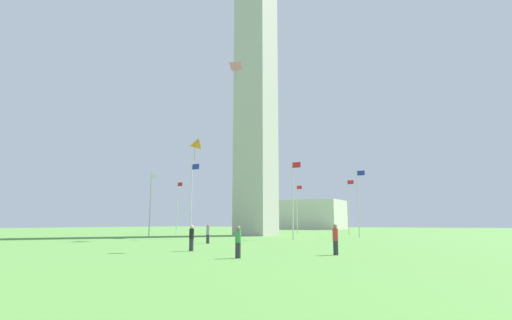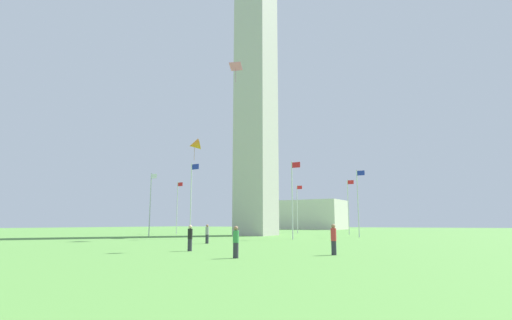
{
  "view_description": "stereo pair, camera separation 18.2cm",
  "coord_description": "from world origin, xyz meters",
  "px_view_note": "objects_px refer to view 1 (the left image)",
  "views": [
    {
      "loc": [
        29.43,
        -52.23,
        1.81
      ],
      "look_at": [
        0.0,
        0.0,
        11.52
      ],
      "focal_mm": 27.48,
      "sensor_mm": 36.0,
      "label": 1
    },
    {
      "loc": [
        29.59,
        -52.14,
        1.81
      ],
      "look_at": [
        0.0,
        0.0,
        11.52
      ],
      "focal_mm": 27.48,
      "sensor_mm": 36.0,
      "label": 2
    }
  ],
  "objects_px": {
    "flagpole_e": "(297,207)",
    "kite_pink_diamond": "(236,67)",
    "flagpole_n": "(358,200)",
    "obelisk_monument": "(256,85)",
    "person_black_shirt": "(192,238)",
    "flagpole_se": "(234,207)",
    "person_green_shirt": "(238,242)",
    "flagpole_sw": "(151,202)",
    "distant_building": "(310,215)",
    "flagpole_nw": "(293,196)",
    "flagpole_s": "(177,205)",
    "person_gray_shirt": "(208,234)",
    "flagpole_w": "(192,197)",
    "person_red_shirt": "(335,240)",
    "flagpole_ne": "(348,204)",
    "kite_orange_delta": "(195,145)"
  },
  "relations": [
    {
      "from": "flagpole_n",
      "to": "person_black_shirt",
      "type": "height_order",
      "value": "flagpole_n"
    },
    {
      "from": "flagpole_se",
      "to": "person_green_shirt",
      "type": "height_order",
      "value": "flagpole_se"
    },
    {
      "from": "flagpole_e",
      "to": "flagpole_s",
      "type": "relative_size",
      "value": 1.0
    },
    {
      "from": "flagpole_n",
      "to": "obelisk_monument",
      "type": "bearing_deg",
      "value": 180.0
    },
    {
      "from": "obelisk_monument",
      "to": "person_green_shirt",
      "type": "bearing_deg",
      "value": -61.99
    },
    {
      "from": "flagpole_n",
      "to": "person_green_shirt",
      "type": "distance_m",
      "value": 34.7
    },
    {
      "from": "flagpole_ne",
      "to": "flagpole_sw",
      "type": "relative_size",
      "value": 1.0
    },
    {
      "from": "flagpole_se",
      "to": "person_green_shirt",
      "type": "relative_size",
      "value": 5.34
    },
    {
      "from": "person_black_shirt",
      "to": "flagpole_sw",
      "type": "bearing_deg",
      "value": -0.61
    },
    {
      "from": "flagpole_e",
      "to": "kite_orange_delta",
      "type": "xyz_separation_m",
      "value": [
        -3.01,
        -27.1,
        7.33
      ]
    },
    {
      "from": "flagpole_e",
      "to": "distant_building",
      "type": "xyz_separation_m",
      "value": [
        -15.44,
        45.24,
        -0.53
      ]
    },
    {
      "from": "kite_pink_diamond",
      "to": "flagpole_w",
      "type": "bearing_deg",
      "value": -144.22
    },
    {
      "from": "flagpole_n",
      "to": "flagpole_nw",
      "type": "distance_m",
      "value": 11.94
    },
    {
      "from": "flagpole_e",
      "to": "person_green_shirt",
      "type": "xyz_separation_m",
      "value": [
        18.22,
        -49.97,
        -4.03
      ]
    },
    {
      "from": "flagpole_w",
      "to": "distant_building",
      "type": "height_order",
      "value": "flagpole_w"
    },
    {
      "from": "flagpole_sw",
      "to": "kite_pink_diamond",
      "type": "xyz_separation_m",
      "value": [
        15.19,
        -1.57,
        16.49
      ]
    },
    {
      "from": "kite_pink_diamond",
      "to": "kite_orange_delta",
      "type": "bearing_deg",
      "value": 171.22
    },
    {
      "from": "person_red_shirt",
      "to": "flagpole_n",
      "type": "bearing_deg",
      "value": -54.3
    },
    {
      "from": "distant_building",
      "to": "flagpole_n",
      "type": "bearing_deg",
      "value": -62.97
    },
    {
      "from": "flagpole_nw",
      "to": "flagpole_s",
      "type": "bearing_deg",
      "value": 157.5
    },
    {
      "from": "flagpole_ne",
      "to": "person_red_shirt",
      "type": "xyz_separation_m",
      "value": [
        11.02,
        -40.89,
        -3.97
      ]
    },
    {
      "from": "distant_building",
      "to": "person_red_shirt",
      "type": "bearing_deg",
      "value": -67.54
    },
    {
      "from": "flagpole_e",
      "to": "person_black_shirt",
      "type": "xyz_separation_m",
      "value": [
        12.73,
        -46.98,
        -4.01
      ]
    },
    {
      "from": "flagpole_ne",
      "to": "flagpole_nw",
      "type": "height_order",
      "value": "same"
    },
    {
      "from": "flagpole_nw",
      "to": "person_black_shirt",
      "type": "distance_m",
      "value": 20.81
    },
    {
      "from": "obelisk_monument",
      "to": "person_gray_shirt",
      "type": "height_order",
      "value": "obelisk_monument"
    },
    {
      "from": "flagpole_nw",
      "to": "obelisk_monument",
      "type": "bearing_deg",
      "value": 135.14
    },
    {
      "from": "flagpole_e",
      "to": "person_gray_shirt",
      "type": "bearing_deg",
      "value": -78.43
    },
    {
      "from": "flagpole_ne",
      "to": "flagpole_s",
      "type": "distance_m",
      "value": 28.83
    },
    {
      "from": "person_red_shirt",
      "to": "distant_building",
      "type": "height_order",
      "value": "distant_building"
    },
    {
      "from": "flagpole_s",
      "to": "person_black_shirt",
      "type": "xyz_separation_m",
      "value": [
        28.33,
        -31.38,
        -4.01
      ]
    },
    {
      "from": "flagpole_ne",
      "to": "flagpole_sw",
      "type": "height_order",
      "value": "same"
    },
    {
      "from": "flagpole_ne",
      "to": "flagpole_w",
      "type": "height_order",
      "value": "same"
    },
    {
      "from": "person_black_shirt",
      "to": "kite_pink_diamond",
      "type": "bearing_deg",
      "value": -25.5
    },
    {
      "from": "flagpole_nw",
      "to": "person_gray_shirt",
      "type": "relative_size",
      "value": 5.22
    },
    {
      "from": "flagpole_ne",
      "to": "flagpole_e",
      "type": "bearing_deg",
      "value": 157.5
    },
    {
      "from": "flagpole_nw",
      "to": "person_green_shirt",
      "type": "relative_size",
      "value": 5.34
    },
    {
      "from": "person_black_shirt",
      "to": "person_green_shirt",
      "type": "bearing_deg",
      "value": -168.58
    },
    {
      "from": "flagpole_s",
      "to": "person_gray_shirt",
      "type": "relative_size",
      "value": 5.22
    },
    {
      "from": "flagpole_e",
      "to": "flagpole_nw",
      "type": "relative_size",
      "value": 1.0
    },
    {
      "from": "flagpole_e",
      "to": "kite_pink_diamond",
      "type": "height_order",
      "value": "kite_pink_diamond"
    },
    {
      "from": "flagpole_nw",
      "to": "person_gray_shirt",
      "type": "xyz_separation_m",
      "value": [
        -3.13,
        -11.96,
        -4.01
      ]
    },
    {
      "from": "person_gray_shirt",
      "to": "flagpole_e",
      "type": "bearing_deg",
      "value": 22.48
    },
    {
      "from": "flagpole_nw",
      "to": "person_red_shirt",
      "type": "bearing_deg",
      "value": -59.65
    },
    {
      "from": "obelisk_monument",
      "to": "flagpole_s",
      "type": "relative_size",
      "value": 5.33
    },
    {
      "from": "flagpole_se",
      "to": "kite_pink_diamond",
      "type": "bearing_deg",
      "value": -57.27
    },
    {
      "from": "obelisk_monument",
      "to": "flagpole_nw",
      "type": "relative_size",
      "value": 5.33
    },
    {
      "from": "flagpole_sw",
      "to": "person_green_shirt",
      "type": "xyz_separation_m",
      "value": [
        29.26,
        -23.33,
        -4.03
      ]
    },
    {
      "from": "flagpole_e",
      "to": "distant_building",
      "type": "distance_m",
      "value": 47.81
    },
    {
      "from": "flagpole_w",
      "to": "distant_building",
      "type": "relative_size",
      "value": 0.46
    }
  ]
}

